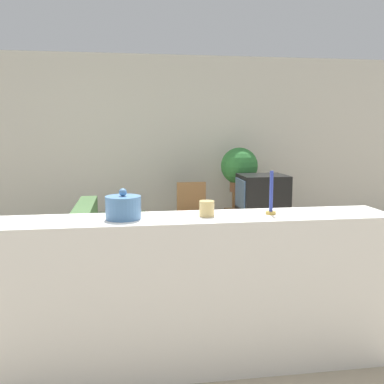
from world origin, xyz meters
name	(u,v)px	position (x,y,z in m)	size (l,w,h in m)	color
ground_plane	(188,343)	(0.00, 0.00, 0.00)	(14.00, 14.00, 0.00)	tan
wall_back	(156,147)	(0.00, 3.43, 1.35)	(9.00, 0.06, 2.70)	beige
couch	(108,254)	(-0.66, 1.53, 0.28)	(0.81, 1.90, 0.78)	#476B3D
tv_stand	(262,231)	(1.32, 2.32, 0.27)	(0.90, 0.60, 0.55)	olive
television	(262,193)	(1.31, 2.32, 0.79)	(0.61, 0.56, 0.48)	black
wooden_chair	(193,214)	(0.42, 2.53, 0.49)	(0.44, 0.44, 0.91)	olive
plant_stand	(238,216)	(1.15, 2.90, 0.36)	(0.19, 0.19, 0.73)	olive
potted_plant	(239,167)	(1.15, 2.90, 1.08)	(0.53, 0.53, 0.63)	#8E5B3D
foreground_counter	(195,293)	(0.00, -0.31, 0.52)	(2.68, 0.44, 1.05)	white
decorative_bowl	(123,207)	(-0.46, -0.31, 1.12)	(0.23, 0.23, 0.20)	#4C7AAD
candle_jar	(207,209)	(0.08, -0.31, 1.10)	(0.10, 0.10, 0.10)	tan
candlestick	(271,200)	(0.52, -0.31, 1.15)	(0.07, 0.07, 0.29)	#B7933D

